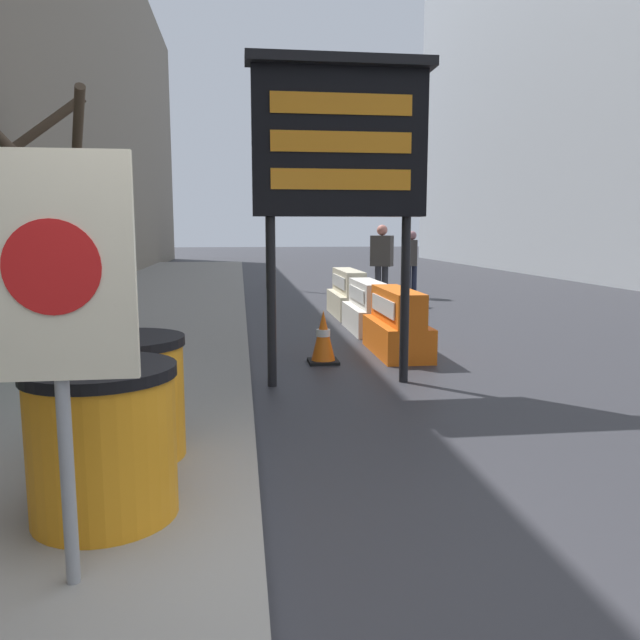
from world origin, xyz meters
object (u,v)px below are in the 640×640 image
object	(u,v)px
jersey_barrier_orange_far	(397,326)
jersey_barrier_white	(368,309)
barrel_drum_foreground	(103,441)
pedestrian_worker	(382,258)
jersey_barrier_cream	(348,296)
traffic_cone_near	(323,337)
traffic_light_near_curb	(267,175)
pedestrian_passerby	(412,259)
message_board	(340,144)
barrel_drum_middle	(126,397)
warning_sign	(55,295)

from	to	relation	value
jersey_barrier_orange_far	jersey_barrier_white	xyz separation A→B (m)	(0.00, 1.96, -0.02)
barrel_drum_foreground	pedestrian_worker	distance (m)	11.30
jersey_barrier_cream	traffic_cone_near	size ratio (longest dim) A/B	2.67
traffic_light_near_curb	pedestrian_passerby	world-z (taller)	traffic_light_near_curb
traffic_cone_near	traffic_light_near_curb	distance (m)	10.52
barrel_drum_foreground	message_board	world-z (taller)	message_board
barrel_drum_middle	traffic_cone_near	bearing A→B (deg)	63.10
message_board	jersey_barrier_orange_far	xyz separation A→B (m)	(1.06, 1.59, -2.19)
warning_sign	jersey_barrier_cream	size ratio (longest dim) A/B	1.01
barrel_drum_foreground	jersey_barrier_cream	world-z (taller)	barrel_drum_foreground
pedestrian_passerby	pedestrian_worker	bearing A→B (deg)	154.52
jersey_barrier_white	pedestrian_passerby	world-z (taller)	pedestrian_passerby
jersey_barrier_orange_far	jersey_barrier_white	distance (m)	1.96
barrel_drum_middle	jersey_barrier_orange_far	distance (m)	4.97
jersey_barrier_cream	pedestrian_worker	bearing A→B (deg)	58.79
jersey_barrier_orange_far	pedestrian_worker	xyz separation A→B (m)	(1.08, 5.66, 0.67)
barrel_drum_foreground	message_board	distance (m)	4.29
jersey_barrier_orange_far	jersey_barrier_cream	bearing A→B (deg)	90.00
barrel_drum_foreground	traffic_light_near_curb	world-z (taller)	traffic_light_near_curb
message_board	warning_sign	bearing A→B (deg)	-114.24
barrel_drum_middle	traffic_cone_near	xyz separation A→B (m)	(1.81, 3.57, -0.25)
barrel_drum_foreground	traffic_cone_near	distance (m)	4.81
barrel_drum_middle	traffic_cone_near	world-z (taller)	barrel_drum_middle
pedestrian_passerby	barrel_drum_middle	bearing A→B (deg)	169.11
barrel_drum_foreground	jersey_barrier_cream	distance (m)	9.27
barrel_drum_middle	warning_sign	xyz separation A→B (m)	(0.03, -1.56, 0.85)
message_board	traffic_light_near_curb	size ratio (longest dim) A/B	0.77
traffic_light_near_curb	jersey_barrier_white	bearing A→B (deg)	-80.24
message_board	jersey_barrier_orange_far	world-z (taller)	message_board
warning_sign	message_board	world-z (taller)	message_board
jersey_barrier_white	jersey_barrier_cream	distance (m)	1.92
jersey_barrier_orange_far	pedestrian_worker	bearing A→B (deg)	79.23
warning_sign	jersey_barrier_white	bearing A→B (deg)	69.25
warning_sign	jersey_barrier_cream	distance (m)	9.96
jersey_barrier_orange_far	jersey_barrier_white	bearing A→B (deg)	90.00
jersey_barrier_orange_far	traffic_cone_near	world-z (taller)	jersey_barrier_orange_far
warning_sign	jersey_barrier_cream	world-z (taller)	warning_sign
jersey_barrier_white	jersey_barrier_cream	xyz separation A→B (m)	(0.00, 1.92, 0.03)
barrel_drum_foreground	jersey_barrier_cream	xyz separation A→B (m)	(2.86, 8.81, -0.18)
barrel_drum_foreground	jersey_barrier_orange_far	distance (m)	5.70
barrel_drum_foreground	pedestrian_passerby	bearing A→B (deg)	67.22
warning_sign	traffic_cone_near	xyz separation A→B (m)	(1.78, 5.13, -1.10)
traffic_light_near_curb	barrel_drum_foreground	bearing A→B (deg)	-96.01
pedestrian_worker	jersey_barrier_cream	bearing A→B (deg)	-91.45
warning_sign	barrel_drum_middle	bearing A→B (deg)	90.97
message_board	pedestrian_passerby	bearing A→B (deg)	69.51
traffic_light_near_curb	pedestrian_passerby	bearing A→B (deg)	-37.83
jersey_barrier_white	traffic_cone_near	size ratio (longest dim) A/B	2.36
pedestrian_worker	traffic_light_near_curb	bearing A→B (deg)	150.76
message_board	traffic_cone_near	xyz separation A→B (m)	(-0.02, 1.12, -2.25)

